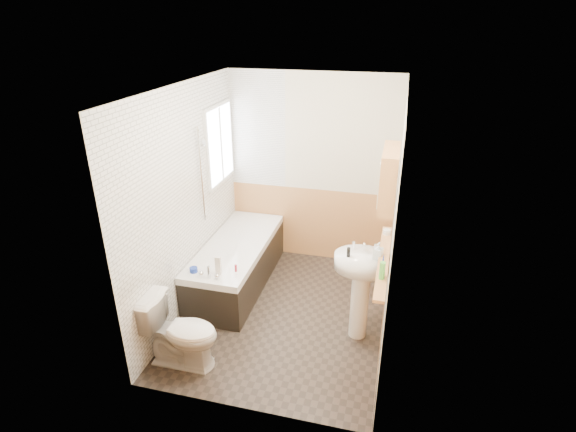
# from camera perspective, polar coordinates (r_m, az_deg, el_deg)

# --- Properties ---
(floor) EXTENTS (2.80, 2.80, 0.00)m
(floor) POSITION_cam_1_polar(r_m,az_deg,el_deg) (5.24, -0.41, -12.19)
(floor) COLOR black
(floor) RESTS_ON ground
(ceiling) EXTENTS (2.80, 2.80, 0.00)m
(ceiling) POSITION_cam_1_polar(r_m,az_deg,el_deg) (4.25, -0.52, 15.95)
(ceiling) COLOR white
(ceiling) RESTS_ON ground
(wall_back) EXTENTS (2.20, 0.02, 2.50)m
(wall_back) POSITION_cam_1_polar(r_m,az_deg,el_deg) (5.89, 3.03, 5.81)
(wall_back) COLOR beige
(wall_back) RESTS_ON ground
(wall_front) EXTENTS (2.20, 0.02, 2.50)m
(wall_front) POSITION_cam_1_polar(r_m,az_deg,el_deg) (3.43, -6.50, -8.98)
(wall_front) COLOR beige
(wall_front) RESTS_ON ground
(wall_left) EXTENTS (0.02, 2.80, 2.50)m
(wall_left) POSITION_cam_1_polar(r_m,az_deg,el_deg) (4.98, -12.91, 1.65)
(wall_left) COLOR beige
(wall_left) RESTS_ON ground
(wall_right) EXTENTS (0.02, 2.80, 2.50)m
(wall_right) POSITION_cam_1_polar(r_m,az_deg,el_deg) (4.48, 13.41, -1.05)
(wall_right) COLOR beige
(wall_right) RESTS_ON ground
(wainscot_right) EXTENTS (0.01, 2.80, 1.00)m
(wainscot_right) POSITION_cam_1_polar(r_m,az_deg,el_deg) (4.84, 12.28, -9.06)
(wainscot_right) COLOR tan
(wainscot_right) RESTS_ON wall_right
(wainscot_front) EXTENTS (2.20, 0.01, 1.00)m
(wainscot_front) POSITION_cam_1_polar(r_m,az_deg,el_deg) (3.90, -5.84, -18.04)
(wainscot_front) COLOR tan
(wainscot_front) RESTS_ON wall_front
(wainscot_back) EXTENTS (2.20, 0.01, 1.00)m
(wainscot_back) POSITION_cam_1_polar(r_m,az_deg,el_deg) (6.15, 2.83, -0.89)
(wainscot_back) COLOR tan
(wainscot_back) RESTS_ON wall_back
(tile_cladding_left) EXTENTS (0.01, 2.80, 2.50)m
(tile_cladding_left) POSITION_cam_1_polar(r_m,az_deg,el_deg) (4.97, -12.68, 1.63)
(tile_cladding_left) COLOR white
(tile_cladding_left) RESTS_ON wall_left
(tile_return_back) EXTENTS (0.75, 0.01, 1.50)m
(tile_return_back) POSITION_cam_1_polar(r_m,az_deg,el_deg) (5.91, -3.95, 10.89)
(tile_return_back) COLOR white
(tile_return_back) RESTS_ON wall_back
(window) EXTENTS (0.03, 0.79, 0.99)m
(window) POSITION_cam_1_polar(r_m,az_deg,el_deg) (5.65, -8.59, 9.00)
(window) COLOR white
(window) RESTS_ON wall_left
(bathtub) EXTENTS (0.70, 1.83, 0.71)m
(bathtub) POSITION_cam_1_polar(r_m,az_deg,el_deg) (5.63, -6.47, -5.89)
(bathtub) COLOR black
(bathtub) RESTS_ON floor
(shower_riser) EXTENTS (0.10, 0.07, 1.11)m
(shower_riser) POSITION_cam_1_polar(r_m,az_deg,el_deg) (5.11, -10.92, 6.18)
(shower_riser) COLOR silver
(shower_riser) RESTS_ON wall_left
(toilet) EXTENTS (0.74, 0.42, 0.72)m
(toilet) POSITION_cam_1_polar(r_m,az_deg,el_deg) (4.52, -13.44, -14.13)
(toilet) COLOR white
(toilet) RESTS_ON floor
(sink) EXTENTS (0.56, 0.45, 1.08)m
(sink) POSITION_cam_1_polar(r_m,az_deg,el_deg) (4.61, 9.28, -7.95)
(sink) COLOR white
(sink) RESTS_ON floor
(pine_shelf) EXTENTS (0.10, 1.41, 0.03)m
(pine_shelf) POSITION_cam_1_polar(r_m,az_deg,el_deg) (4.36, 12.04, -5.46)
(pine_shelf) COLOR tan
(pine_shelf) RESTS_ON wall_right
(medicine_cabinet) EXTENTS (0.15, 0.60, 0.54)m
(medicine_cabinet) POSITION_cam_1_polar(r_m,az_deg,el_deg) (4.12, 12.67, 4.69)
(medicine_cabinet) COLOR tan
(medicine_cabinet) RESTS_ON wall_right
(foam_can) EXTENTS (0.05, 0.05, 0.16)m
(foam_can) POSITION_cam_1_polar(r_m,az_deg,el_deg) (4.00, 11.87, -6.79)
(foam_can) COLOR #59C647
(foam_can) RESTS_ON pine_shelf
(green_bottle) EXTENTS (0.05, 0.05, 0.23)m
(green_bottle) POSITION_cam_1_polar(r_m,az_deg,el_deg) (4.02, 11.95, -6.08)
(green_bottle) COLOR #19339E
(green_bottle) RESTS_ON pine_shelf
(black_jar) EXTENTS (0.09, 0.09, 0.05)m
(black_jar) POSITION_cam_1_polar(r_m,az_deg,el_deg) (4.81, 12.44, -1.98)
(black_jar) COLOR silver
(black_jar) RESTS_ON pine_shelf
(soap_bottle) EXTENTS (0.13, 0.19, 0.08)m
(soap_bottle) POSITION_cam_1_polar(r_m,az_deg,el_deg) (4.41, 11.34, -4.94)
(soap_bottle) COLOR silver
(soap_bottle) RESTS_ON sink
(clear_bottle) EXTENTS (0.04, 0.04, 0.10)m
(clear_bottle) POSITION_cam_1_polar(r_m,az_deg,el_deg) (4.40, 7.69, -4.58)
(clear_bottle) COLOR black
(clear_bottle) RESTS_ON sink
(blue_gel) EXTENTS (0.06, 0.04, 0.21)m
(blue_gel) POSITION_cam_1_polar(r_m,az_deg,el_deg) (4.85, -8.87, -6.25)
(blue_gel) COLOR silver
(blue_gel) RESTS_ON bathtub
(cream_jar) EXTENTS (0.10, 0.10, 0.05)m
(cream_jar) POSITION_cam_1_polar(r_m,az_deg,el_deg) (4.98, -11.90, -6.70)
(cream_jar) COLOR #19339E
(cream_jar) RESTS_ON bathtub
(orange_bottle) EXTENTS (0.03, 0.03, 0.08)m
(orange_bottle) POSITION_cam_1_polar(r_m,az_deg,el_deg) (4.91, -6.64, -6.60)
(orange_bottle) COLOR maroon
(orange_bottle) RESTS_ON bathtub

